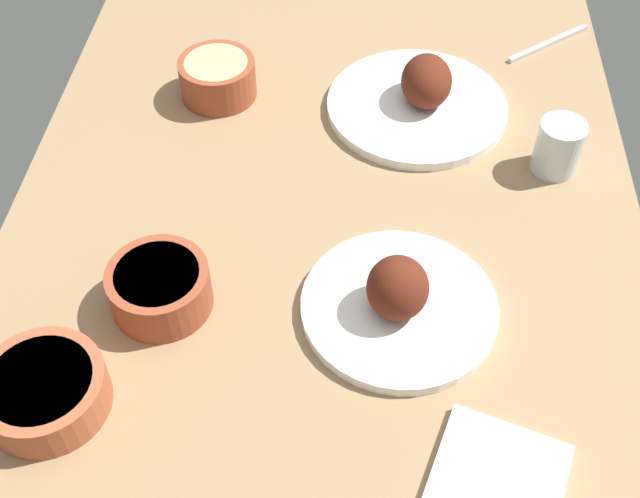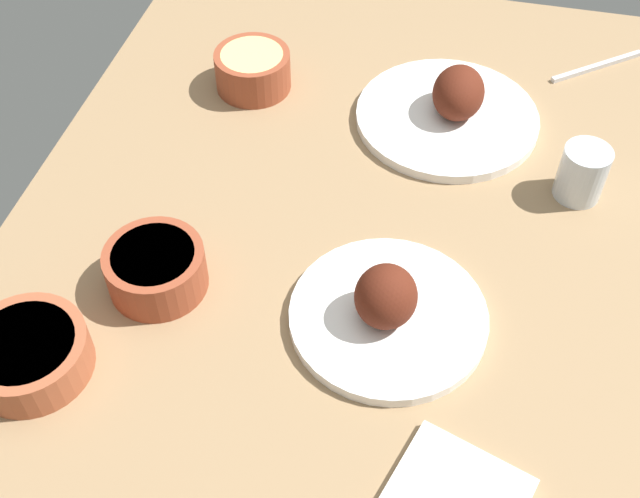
{
  "view_description": "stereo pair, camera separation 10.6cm",
  "coord_description": "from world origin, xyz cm",
  "px_view_note": "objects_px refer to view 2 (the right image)",
  "views": [
    {
      "loc": [
        69.64,
        5.29,
        86.35
      ],
      "look_at": [
        0.0,
        0.0,
        6.0
      ],
      "focal_mm": 44.79,
      "sensor_mm": 36.0,
      "label": 1
    },
    {
      "loc": [
        68.03,
        15.8,
        86.35
      ],
      "look_at": [
        0.0,
        0.0,
        6.0
      ],
      "focal_mm": 44.79,
      "sensor_mm": 36.0,
      "label": 2
    }
  ],
  "objects_px": {
    "fork_loose": "(597,66)",
    "bowl_onions": "(28,353)",
    "plate_far_side": "(451,110)",
    "water_tumbler": "(582,173)",
    "plate_near_viewer": "(387,310)",
    "bowl_potatoes": "(253,69)",
    "bowl_pasta": "(156,268)"
  },
  "relations": [
    {
      "from": "plate_far_side",
      "to": "bowl_potatoes",
      "type": "xyz_separation_m",
      "value": [
        -0.01,
        -0.33,
        0.01
      ]
    },
    {
      "from": "fork_loose",
      "to": "bowl_onions",
      "type": "bearing_deg",
      "value": 11.21
    },
    {
      "from": "bowl_onions",
      "to": "water_tumbler",
      "type": "height_order",
      "value": "water_tumbler"
    },
    {
      "from": "plate_near_viewer",
      "to": "water_tumbler",
      "type": "xyz_separation_m",
      "value": [
        -0.29,
        0.23,
        0.02
      ]
    },
    {
      "from": "bowl_potatoes",
      "to": "bowl_pasta",
      "type": "relative_size",
      "value": 0.95
    },
    {
      "from": "plate_far_side",
      "to": "plate_near_viewer",
      "type": "xyz_separation_m",
      "value": [
        0.41,
        -0.03,
        0.0
      ]
    },
    {
      "from": "plate_near_viewer",
      "to": "bowl_onions",
      "type": "relative_size",
      "value": 1.72
    },
    {
      "from": "plate_near_viewer",
      "to": "bowl_pasta",
      "type": "height_order",
      "value": "plate_near_viewer"
    },
    {
      "from": "water_tumbler",
      "to": "plate_near_viewer",
      "type": "bearing_deg",
      "value": -38.52
    },
    {
      "from": "bowl_pasta",
      "to": "water_tumbler",
      "type": "height_order",
      "value": "water_tumbler"
    },
    {
      "from": "plate_far_side",
      "to": "water_tumbler",
      "type": "distance_m",
      "value": 0.23
    },
    {
      "from": "plate_far_side",
      "to": "bowl_pasta",
      "type": "bearing_deg",
      "value": -38.36
    },
    {
      "from": "bowl_pasta",
      "to": "plate_far_side",
      "type": "bearing_deg",
      "value": 141.64
    },
    {
      "from": "plate_far_side",
      "to": "fork_loose",
      "type": "xyz_separation_m",
      "value": [
        -0.19,
        0.23,
        -0.02
      ]
    },
    {
      "from": "fork_loose",
      "to": "bowl_potatoes",
      "type": "bearing_deg",
      "value": -20.09
    },
    {
      "from": "plate_near_viewer",
      "to": "bowl_pasta",
      "type": "xyz_separation_m",
      "value": [
        0.01,
        -0.3,
        0.01
      ]
    },
    {
      "from": "plate_near_viewer",
      "to": "fork_loose",
      "type": "relative_size",
      "value": 1.37
    },
    {
      "from": "bowl_potatoes",
      "to": "plate_near_viewer",
      "type": "bearing_deg",
      "value": 35.06
    },
    {
      "from": "plate_far_side",
      "to": "bowl_pasta",
      "type": "relative_size",
      "value": 2.22
    },
    {
      "from": "water_tumbler",
      "to": "fork_loose",
      "type": "distance_m",
      "value": 0.32
    },
    {
      "from": "bowl_onions",
      "to": "water_tumbler",
      "type": "relative_size",
      "value": 1.78
    },
    {
      "from": "plate_near_viewer",
      "to": "bowl_potatoes",
      "type": "relative_size",
      "value": 2.04
    },
    {
      "from": "plate_far_side",
      "to": "bowl_onions",
      "type": "xyz_separation_m",
      "value": [
        0.57,
        -0.43,
        0.01
      ]
    },
    {
      "from": "plate_far_side",
      "to": "water_tumbler",
      "type": "height_order",
      "value": "plate_far_side"
    },
    {
      "from": "plate_near_viewer",
      "to": "fork_loose",
      "type": "xyz_separation_m",
      "value": [
        -0.6,
        0.26,
        -0.02
      ]
    },
    {
      "from": "water_tumbler",
      "to": "bowl_onions",
      "type": "bearing_deg",
      "value": -54.52
    },
    {
      "from": "bowl_potatoes",
      "to": "fork_loose",
      "type": "height_order",
      "value": "bowl_potatoes"
    },
    {
      "from": "plate_near_viewer",
      "to": "bowl_potatoes",
      "type": "distance_m",
      "value": 0.52
    },
    {
      "from": "plate_far_side",
      "to": "water_tumbler",
      "type": "relative_size",
      "value": 3.51
    },
    {
      "from": "plate_far_side",
      "to": "plate_near_viewer",
      "type": "distance_m",
      "value": 0.41
    },
    {
      "from": "plate_near_viewer",
      "to": "bowl_potatoes",
      "type": "bearing_deg",
      "value": -144.94
    },
    {
      "from": "fork_loose",
      "to": "bowl_pasta",
      "type": "bearing_deg",
      "value": 9.56
    }
  ]
}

